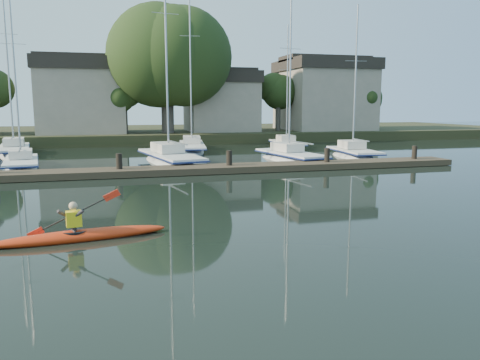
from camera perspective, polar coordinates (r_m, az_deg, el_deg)
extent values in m
plane|color=black|center=(12.39, 0.81, -8.32)|extent=(160.00, 160.00, 0.00)
ellipsoid|color=red|center=(13.84, -18.82, -6.49)|extent=(4.83, 1.33, 0.36)
cylinder|color=black|center=(13.80, -19.51, -6.07)|extent=(0.81, 0.81, 0.10)
imported|color=#322C2F|center=(13.71, -19.59, -4.53)|extent=(0.30, 0.41, 1.04)
cube|color=yellow|center=(13.71, -19.60, -4.48)|extent=(0.44, 0.35, 0.43)
sphere|color=tan|center=(13.63, -19.68, -3.00)|extent=(0.23, 0.23, 0.23)
cube|color=#453827|center=(25.81, -7.79, 1.19)|extent=(34.00, 2.00, 0.35)
cylinder|color=black|center=(25.59, -14.47, 1.15)|extent=(0.32, 0.32, 1.80)
cylinder|color=black|center=(26.35, -1.32, 1.66)|extent=(0.32, 0.32, 1.80)
cylinder|color=black|center=(28.38, 10.54, 2.04)|extent=(0.32, 0.32, 1.80)
cylinder|color=black|center=(31.44, 20.45, 2.29)|extent=(0.32, 0.32, 1.80)
ellipsoid|color=white|center=(30.81, -25.03, 0.73)|extent=(2.96, 7.82, 1.71)
cube|color=white|center=(30.71, -25.13, 2.22)|extent=(2.68, 6.45, 0.13)
cube|color=navy|center=(30.72, -25.12, 2.09)|extent=(2.77, 6.61, 0.07)
cube|color=beige|center=(31.13, -25.15, 2.92)|extent=(1.55, 2.30, 0.49)
cylinder|color=#9EA0A5|center=(30.85, -25.81, 12.33)|extent=(0.11, 0.11, 10.77)
cylinder|color=#9EA0A5|center=(29.50, -25.28, 3.37)|extent=(0.49, 2.88, 0.07)
cylinder|color=#9EA0A5|center=(30.97, -25.98, 14.71)|extent=(1.43, 0.23, 0.03)
ellipsoid|color=white|center=(30.55, -8.49, 1.30)|extent=(4.02, 9.96, 2.05)
cube|color=white|center=(30.43, -8.53, 3.11)|extent=(3.59, 8.22, 0.15)
cube|color=navy|center=(30.44, -8.52, 2.95)|extent=(3.71, 8.43, 0.09)
cube|color=beige|center=(30.95, -8.87, 3.95)|extent=(1.99, 2.95, 0.59)
cylinder|color=#9EA0A5|center=(30.81, -9.02, 16.35)|extent=(0.13, 0.13, 14.02)
cylinder|color=#9EA0A5|center=(28.97, -7.70, 4.55)|extent=(0.76, 3.64, 0.09)
cylinder|color=#9EA0A5|center=(31.07, -9.10, 19.43)|extent=(1.70, 0.35, 0.03)
ellipsoid|color=white|center=(31.69, 6.16, 1.68)|extent=(3.37, 8.18, 1.89)
cube|color=white|center=(31.59, 6.19, 3.29)|extent=(3.03, 6.76, 0.14)
cube|color=navy|center=(31.60, 6.19, 3.15)|extent=(3.14, 6.93, 0.08)
cube|color=beige|center=(31.96, 5.76, 4.03)|extent=(1.74, 2.42, 0.55)
cylinder|color=#9EA0A5|center=(31.72, 6.14, 13.29)|extent=(0.12, 0.12, 10.93)
cylinder|color=#9EA0A5|center=(30.51, 7.37, 4.57)|extent=(0.58, 2.99, 0.08)
cylinder|color=#9EA0A5|center=(31.85, 6.18, 15.64)|extent=(1.57, 0.29, 0.03)
ellipsoid|color=white|center=(34.54, 13.65, 2.09)|extent=(2.69, 7.13, 1.89)
cube|color=white|center=(34.45, 13.71, 3.57)|extent=(2.48, 5.87, 0.14)
cube|color=navy|center=(34.46, 13.70, 3.44)|extent=(2.57, 6.01, 0.08)
cube|color=beige|center=(34.80, 13.45, 4.24)|extent=(1.56, 2.07, 0.55)
cylinder|color=#9EA0A5|center=(34.54, 13.89, 11.93)|extent=(0.12, 0.12, 9.96)
cylinder|color=#9EA0A5|center=(33.43, 14.49, 4.75)|extent=(0.31, 2.65, 0.08)
cylinder|color=#9EA0A5|center=(34.63, 13.96, 13.91)|extent=(1.59, 0.17, 0.03)
ellipsoid|color=white|center=(39.61, -25.75, 2.29)|extent=(3.49, 9.48, 1.96)
cube|color=white|center=(39.52, -25.84, 3.62)|extent=(3.15, 7.82, 0.14)
cube|color=navy|center=(39.53, -25.83, 3.50)|extent=(3.26, 8.01, 0.08)
cube|color=beige|center=(40.05, -25.85, 4.23)|extent=(1.81, 2.78, 0.57)
cylinder|color=#9EA0A5|center=(39.84, -26.51, 13.35)|extent=(0.12, 0.12, 13.39)
cylinder|color=#9EA0A5|center=(38.08, -26.00, 4.68)|extent=(0.60, 3.50, 0.08)
cylinder|color=#9EA0A5|center=(40.01, -26.68, 15.63)|extent=(1.63, 0.27, 0.03)
ellipsoid|color=white|center=(38.72, -5.88, 3.03)|extent=(3.44, 10.09, 1.88)
cube|color=white|center=(38.64, -5.90, 4.34)|extent=(3.09, 8.31, 0.14)
cube|color=navy|center=(38.64, -5.90, 4.23)|extent=(3.20, 8.52, 0.08)
cube|color=beige|center=(39.20, -5.93, 4.95)|extent=(1.76, 2.94, 0.54)
cylinder|color=#9EA0A5|center=(38.99, -6.08, 14.65)|extent=(0.12, 0.12, 13.85)
cylinder|color=#9EA0A5|center=(37.10, -5.86, 5.38)|extent=(0.60, 3.73, 0.08)
cylinder|color=#9EA0A5|center=(39.19, -6.12, 17.07)|extent=(1.57, 0.25, 0.03)
ellipsoid|color=white|center=(41.58, 5.74, 3.49)|extent=(2.52, 7.39, 1.72)
cube|color=white|center=(41.51, 5.75, 4.61)|extent=(2.32, 6.09, 0.13)
cube|color=navy|center=(41.52, 5.75, 4.51)|extent=(2.40, 6.24, 0.07)
cube|color=beige|center=(41.90, 5.60, 5.11)|extent=(1.44, 2.13, 0.50)
cylinder|color=#9EA0A5|center=(41.64, 5.78, 11.56)|extent=(0.11, 0.11, 9.98)
cylinder|color=#9EA0A5|center=(40.42, 6.20, 5.51)|extent=(0.31, 2.75, 0.07)
cylinder|color=#9EA0A5|center=(41.71, 5.81, 13.20)|extent=(1.45, 0.15, 0.03)
cube|color=#252E17|center=(55.55, -11.87, 5.58)|extent=(90.00, 24.00, 1.00)
cube|color=#A08F80|center=(49.44, -18.61, 8.96)|extent=(8.00, 8.00, 6.00)
cube|color=black|center=(49.59, -18.83, 13.12)|extent=(8.40, 8.40, 1.20)
cube|color=#A08F80|center=(50.63, -2.38, 8.85)|extent=(7.00, 7.00, 5.00)
cube|color=black|center=(50.71, -2.40, 12.35)|extent=(7.35, 7.35, 1.20)
cube|color=#A08F80|center=(54.57, 10.17, 9.52)|extent=(9.00, 9.00, 6.50)
cube|color=black|center=(54.75, 10.29, 13.55)|extent=(9.45, 9.45, 1.20)
cylinder|color=#49403A|center=(46.66, -8.83, 8.73)|extent=(1.20, 1.20, 5.00)
sphere|color=#1F3012|center=(46.91, -8.98, 14.84)|extent=(8.50, 8.50, 8.50)
cylinder|color=#49403A|center=(46.90, -13.76, 7.23)|extent=(0.38, 0.38, 2.80)
sphere|color=#1F3012|center=(46.89, -13.87, 9.92)|extent=(2.72, 2.72, 2.72)
cylinder|color=#49403A|center=(50.89, 4.67, 7.81)|extent=(0.50, 0.50, 3.20)
sphere|color=#1F3012|center=(50.90, 4.71, 10.79)|extent=(3.57, 3.57, 3.57)
cylinder|color=#49403A|center=(53.80, 15.38, 7.27)|extent=(0.41, 0.41, 2.60)
sphere|color=#1F3012|center=(53.79, 15.47, 9.56)|extent=(2.89, 2.89, 2.89)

